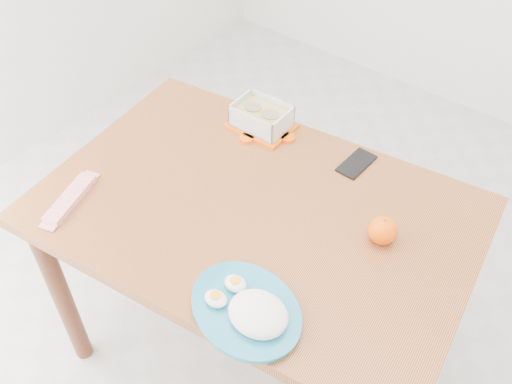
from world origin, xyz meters
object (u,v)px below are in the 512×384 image
Objects in this scene: dining_table at (256,231)px; orange_fruit at (383,230)px; rice_plate at (250,309)px; smartphone at (356,163)px; food_container at (261,117)px.

dining_table is 0.37m from orange_fruit.
dining_table is 3.68× the size of rice_plate.
rice_plate reaches higher than smartphone.
orange_fruit is 0.58× the size of smartphone.
food_container reaches higher than dining_table.
food_container is 1.53× the size of smartphone.
dining_table is at bearing -109.09° from smartphone.
food_container is (-0.21, 0.29, 0.14)m from dining_table.
dining_table is at bearing -161.47° from orange_fruit.
food_container is 2.65× the size of orange_fruit.
food_container is 0.58× the size of rice_plate.
rice_plate is 2.64× the size of smartphone.
food_container reaches higher than smartphone.
dining_table is 6.37× the size of food_container.
rice_plate is (0.41, -0.57, -0.02)m from food_container.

